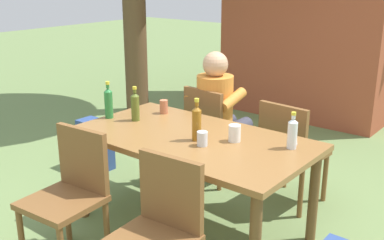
# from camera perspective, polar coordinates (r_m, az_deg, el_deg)

# --- Properties ---
(ground_plane) EXTENTS (24.00, 24.00, 0.00)m
(ground_plane) POSITION_cam_1_polar(r_m,az_deg,el_deg) (3.60, -0.00, -12.90)
(ground_plane) COLOR #6B844C
(dining_table) EXTENTS (1.69, 0.93, 0.72)m
(dining_table) POSITION_cam_1_polar(r_m,az_deg,el_deg) (3.32, -0.00, -3.34)
(dining_table) COLOR olive
(dining_table) RESTS_ON ground_plane
(chair_far_left) EXTENTS (0.48, 0.48, 0.87)m
(chair_far_left) POSITION_cam_1_polar(r_m,az_deg,el_deg) (4.16, 2.42, -1.13)
(chair_far_left) COLOR brown
(chair_far_left) RESTS_ON ground_plane
(chair_near_right) EXTENTS (0.47, 0.47, 0.87)m
(chair_near_right) POSITION_cam_1_polar(r_m,az_deg,el_deg) (2.64, -4.13, -12.93)
(chair_near_right) COLOR brown
(chair_near_right) RESTS_ON ground_plane
(chair_near_left) EXTENTS (0.47, 0.47, 0.87)m
(chair_near_left) POSITION_cam_1_polar(r_m,az_deg,el_deg) (3.15, -14.51, -8.14)
(chair_near_left) COLOR brown
(chair_near_left) RESTS_ON ground_plane
(chair_far_right) EXTENTS (0.47, 0.47, 0.87)m
(chair_far_right) POSITION_cam_1_polar(r_m,az_deg,el_deg) (3.79, 11.75, -3.43)
(chair_far_right) COLOR brown
(chair_far_right) RESTS_ON ground_plane
(person_in_white_shirt) EXTENTS (0.47, 0.62, 1.18)m
(person_in_white_shirt) POSITION_cam_1_polar(r_m,az_deg,el_deg) (4.19, 3.41, 1.38)
(person_in_white_shirt) COLOR orange
(person_in_white_shirt) RESTS_ON ground_plane
(bottle_olive) EXTENTS (0.06, 0.06, 0.27)m
(bottle_olive) POSITION_cam_1_polar(r_m,az_deg,el_deg) (3.63, -6.92, 1.70)
(bottle_olive) COLOR #566623
(bottle_olive) RESTS_ON dining_table
(bottle_amber) EXTENTS (0.06, 0.06, 0.30)m
(bottle_amber) POSITION_cam_1_polar(r_m,az_deg,el_deg) (3.18, 0.57, -0.29)
(bottle_amber) COLOR #996019
(bottle_amber) RESTS_ON dining_table
(bottle_clear) EXTENTS (0.06, 0.06, 0.25)m
(bottle_clear) POSITION_cam_1_polar(r_m,az_deg,el_deg) (3.10, 12.11, -1.54)
(bottle_clear) COLOR white
(bottle_clear) RESTS_ON dining_table
(bottle_green) EXTENTS (0.06, 0.06, 0.29)m
(bottle_green) POSITION_cam_1_polar(r_m,az_deg,el_deg) (3.73, -10.11, 2.13)
(bottle_green) COLOR #287A38
(bottle_green) RESTS_ON dining_table
(cup_terracotta) EXTENTS (0.07, 0.07, 0.11)m
(cup_terracotta) POSITION_cam_1_polar(r_m,az_deg,el_deg) (3.81, -3.45, 1.62)
(cup_terracotta) COLOR #BC6B47
(cup_terracotta) RESTS_ON dining_table
(cup_white) EXTENTS (0.08, 0.08, 0.12)m
(cup_white) POSITION_cam_1_polar(r_m,az_deg,el_deg) (3.19, 5.20, -1.61)
(cup_white) COLOR white
(cup_white) RESTS_ON dining_table
(cup_glass) EXTENTS (0.07, 0.07, 0.10)m
(cup_glass) POSITION_cam_1_polar(r_m,az_deg,el_deg) (3.10, 1.26, -2.29)
(cup_glass) COLOR silver
(cup_glass) RESTS_ON dining_table
(table_knife) EXTENTS (0.13, 0.22, 0.01)m
(table_knife) POSITION_cam_1_polar(r_m,az_deg,el_deg) (3.32, 12.47, -2.13)
(table_knife) COLOR silver
(table_knife) RESTS_ON dining_table
(backpack_by_far_side) EXTENTS (0.33, 0.25, 0.48)m
(backpack_by_far_side) POSITION_cam_1_polar(r_m,az_deg,el_deg) (4.60, -11.74, -3.07)
(backpack_by_far_side) COLOR #2D4784
(backpack_by_far_side) RESTS_ON ground_plane
(brick_kiosk) EXTENTS (2.43, 1.94, 2.63)m
(brick_kiosk) POSITION_cam_1_polar(r_m,az_deg,el_deg) (6.64, 15.67, 13.17)
(brick_kiosk) COLOR #9E472D
(brick_kiosk) RESTS_ON ground_plane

